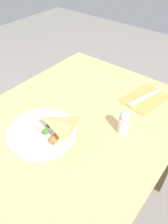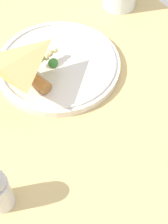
{
  "view_description": "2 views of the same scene",
  "coord_description": "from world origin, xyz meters",
  "px_view_note": "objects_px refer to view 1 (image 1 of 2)",
  "views": [
    {
      "loc": [
        -0.42,
        -0.42,
        1.31
      ],
      "look_at": [
        0.07,
        -0.03,
        0.77
      ],
      "focal_mm": 35.0,
      "sensor_mm": 36.0,
      "label": 1
    },
    {
      "loc": [
        0.35,
        -0.19,
        1.25
      ],
      "look_at": [
        0.09,
        -0.01,
        0.8
      ],
      "focal_mm": 55.0,
      "sensor_mm": 36.0,
      "label": 2
    }
  ],
  "objects_px": {
    "dining_table": "(68,146)",
    "salt_shaker": "(124,122)",
    "plate_pizza": "(42,131)",
    "butter_knife": "(143,98)",
    "napkin_folded": "(145,98)"
  },
  "relations": [
    {
      "from": "dining_table",
      "to": "butter_knife",
      "type": "relative_size",
      "value": 5.17
    },
    {
      "from": "dining_table",
      "to": "salt_shaker",
      "type": "xyz_separation_m",
      "value": [
        0.11,
        -0.18,
        0.16
      ]
    },
    {
      "from": "dining_table",
      "to": "plate_pizza",
      "type": "relative_size",
      "value": 4.08
    },
    {
      "from": "salt_shaker",
      "to": "butter_knife",
      "type": "bearing_deg",
      "value": 7.86
    },
    {
      "from": "napkin_folded",
      "to": "salt_shaker",
      "type": "distance_m",
      "value": 0.24
    },
    {
      "from": "plate_pizza",
      "to": "salt_shaker",
      "type": "xyz_separation_m",
      "value": [
        0.19,
        -0.22,
        0.04
      ]
    },
    {
      "from": "plate_pizza",
      "to": "salt_shaker",
      "type": "distance_m",
      "value": 0.3
    },
    {
      "from": "butter_knife",
      "to": "salt_shaker",
      "type": "xyz_separation_m",
      "value": [
        -0.23,
        -0.03,
        0.04
      ]
    },
    {
      "from": "butter_knife",
      "to": "dining_table",
      "type": "bearing_deg",
      "value": 171.58
    },
    {
      "from": "plate_pizza",
      "to": "butter_knife",
      "type": "bearing_deg",
      "value": -24.6
    },
    {
      "from": "plate_pizza",
      "to": "napkin_folded",
      "type": "relative_size",
      "value": 1.13
    },
    {
      "from": "butter_knife",
      "to": "plate_pizza",
      "type": "bearing_deg",
      "value": 170.82
    },
    {
      "from": "napkin_folded",
      "to": "salt_shaker",
      "type": "relative_size",
      "value": 2.32
    },
    {
      "from": "napkin_folded",
      "to": "salt_shaker",
      "type": "height_order",
      "value": "salt_shaker"
    },
    {
      "from": "plate_pizza",
      "to": "butter_knife",
      "type": "xyz_separation_m",
      "value": [
        0.42,
        -0.19,
        -0.01
      ]
    }
  ]
}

